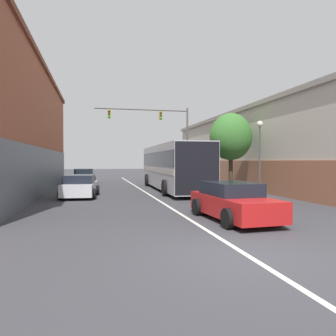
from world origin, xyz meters
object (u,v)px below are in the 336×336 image
(parked_car_left_mid, at_px, (84,176))
(hatchback_foreground, at_px, (233,202))
(bus, at_px, (172,165))
(street_tree_near, at_px, (231,137))
(traffic_signal_gantry, at_px, (162,128))
(street_lamp, at_px, (260,148))
(parked_car_left_near, at_px, (80,186))

(parked_car_left_mid, bearing_deg, hatchback_foreground, -163.27)
(bus, height_order, street_tree_near, street_tree_near)
(hatchback_foreground, xyz_separation_m, traffic_signal_gantry, (1.62, 20.76, 4.72))
(bus, distance_m, street_tree_near, 4.68)
(bus, relative_size, traffic_signal_gantry, 1.42)
(bus, relative_size, hatchback_foreground, 2.97)
(parked_car_left_mid, distance_m, street_tree_near, 15.90)
(parked_car_left_mid, relative_size, street_lamp, 0.90)
(hatchback_foreground, height_order, street_lamp, street_lamp)
(bus, xyz_separation_m, traffic_signal_gantry, (0.97, 8.51, 3.55))
(street_lamp, bearing_deg, bus, 126.19)
(hatchback_foreground, height_order, parked_car_left_mid, parked_car_left_mid)
(parked_car_left_near, bearing_deg, traffic_signal_gantry, -26.54)
(bus, distance_m, hatchback_foreground, 12.33)
(street_tree_near, bearing_deg, parked_car_left_mid, 130.30)
(parked_car_left_near, distance_m, street_tree_near, 10.45)
(bus, xyz_separation_m, street_lamp, (4.02, -5.49, 1.05))
(hatchback_foreground, bearing_deg, parked_car_left_mid, 11.79)
(traffic_signal_gantry, distance_m, street_lamp, 14.55)
(traffic_signal_gantry, height_order, street_tree_near, traffic_signal_gantry)
(parked_car_left_near, bearing_deg, street_lamp, -96.12)
(parked_car_left_near, bearing_deg, bus, -56.50)
(traffic_signal_gantry, distance_m, street_tree_near, 11.29)
(street_lamp, height_order, street_tree_near, street_tree_near)
(bus, distance_m, parked_car_left_mid, 11.62)
(street_tree_near, bearing_deg, hatchback_foreground, -113.03)
(hatchback_foreground, distance_m, parked_car_left_mid, 22.57)
(traffic_signal_gantry, bearing_deg, parked_car_left_near, -121.49)
(hatchback_foreground, relative_size, parked_car_left_near, 1.07)
(bus, relative_size, street_tree_near, 2.43)
(bus, relative_size, parked_car_left_mid, 3.25)
(parked_car_left_mid, bearing_deg, bus, -143.94)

